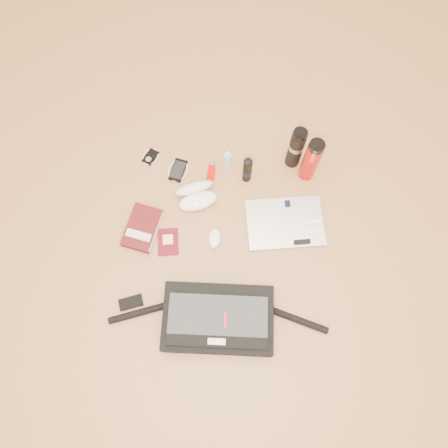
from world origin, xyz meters
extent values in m
plane|color=#A37144|center=(0.00, 0.00, 0.00)|extent=(4.00, 4.00, 0.00)
cube|color=black|center=(0.02, -0.31, 0.06)|extent=(0.47, 0.31, 0.11)
cube|color=#2C2E33|center=(0.02, -0.32, 0.12)|extent=(0.42, 0.23, 0.01)
cube|color=black|center=(0.03, -0.40, 0.12)|extent=(0.41, 0.07, 0.01)
cube|color=beige|center=(0.03, -0.40, 0.12)|extent=(0.07, 0.03, 0.02)
cube|color=maroon|center=(0.05, -0.32, 0.12)|extent=(0.02, 0.06, 0.02)
cylinder|color=black|center=(-0.31, -0.31, 0.02)|extent=(0.28, 0.13, 0.03)
cylinder|color=black|center=(0.35, -0.27, 0.02)|extent=(0.28, 0.10, 0.03)
cube|color=black|center=(-0.37, -0.27, 0.01)|extent=(0.11, 0.08, 0.02)
cube|color=#B8B8BA|center=(0.28, 0.17, 0.01)|extent=(0.39, 0.30, 0.02)
cube|color=black|center=(0.29, 0.26, 0.03)|extent=(0.03, 0.04, 0.00)
cube|color=silver|center=(0.41, 0.18, 0.03)|extent=(0.07, 0.03, 0.01)
cube|color=white|center=(0.42, 0.13, 0.03)|extent=(0.06, 0.03, 0.01)
cube|color=black|center=(0.36, 0.08, 0.03)|extent=(0.08, 0.03, 0.01)
cube|color=#470E11|center=(-0.37, 0.08, 0.02)|extent=(0.17, 0.23, 0.04)
cube|color=beige|center=(-0.30, 0.06, 0.02)|extent=(0.04, 0.20, 0.03)
cube|color=beige|center=(-0.38, 0.03, 0.04)|extent=(0.12, 0.06, 0.00)
cube|color=#4F0814|center=(-0.25, 0.02, 0.00)|extent=(0.12, 0.15, 0.01)
cube|color=gold|center=(-0.25, 0.04, 0.01)|extent=(0.05, 0.05, 0.00)
ellipsoid|color=white|center=(-0.03, 0.06, 0.02)|extent=(0.06, 0.09, 0.03)
ellipsoid|color=white|center=(-0.13, 0.23, 0.03)|extent=(0.21, 0.16, 0.05)
ellipsoid|color=white|center=(-0.15, 0.29, 0.05)|extent=(0.21, 0.16, 0.11)
ellipsoid|color=black|center=(-0.16, 0.22, 0.03)|extent=(0.06, 0.05, 0.02)
ellipsoid|color=black|center=(-0.10, 0.25, 0.03)|extent=(0.06, 0.05, 0.02)
cylinder|color=black|center=(-0.13, 0.23, 0.03)|extent=(0.03, 0.02, 0.01)
cube|color=black|center=(-0.39, 0.45, 0.00)|extent=(0.08, 0.10, 0.01)
cylinder|color=#B8B8BA|center=(-0.40, 0.43, 0.01)|extent=(0.04, 0.04, 0.00)
torus|color=silver|center=(-0.39, 0.45, 0.01)|extent=(0.10, 0.10, 0.01)
cube|color=black|center=(-0.25, 0.39, 0.01)|extent=(0.08, 0.13, 0.01)
cube|color=black|center=(-0.25, 0.39, 0.01)|extent=(0.07, 0.10, 0.00)
torus|color=silver|center=(-0.25, 0.39, 0.01)|extent=(0.11, 0.11, 0.01)
cube|color=#B70500|center=(-0.09, 0.39, 0.02)|extent=(0.03, 0.06, 0.03)
cube|color=#B31301|center=(-0.09, 0.35, 0.02)|extent=(0.02, 0.02, 0.02)
cylinder|color=#ABABAE|center=(-0.09, 0.43, 0.02)|extent=(0.02, 0.04, 0.02)
cylinder|color=#A8D7E9|center=(-0.01, 0.44, 0.05)|extent=(0.04, 0.04, 0.10)
cylinder|color=silver|center=(-0.01, 0.44, 0.11)|extent=(0.02, 0.02, 0.02)
cylinder|color=silver|center=(-0.01, 0.44, 0.13)|extent=(0.01, 0.01, 0.01)
cylinder|color=black|center=(0.09, 0.38, 0.09)|extent=(0.05, 0.05, 0.17)
cylinder|color=black|center=(0.09, 0.38, 0.07)|extent=(0.05, 0.05, 0.03)
ellipsoid|color=black|center=(0.09, 0.38, 0.17)|extent=(0.05, 0.05, 0.02)
cylinder|color=black|center=(0.30, 0.50, 0.12)|extent=(0.08, 0.08, 0.24)
cylinder|color=gray|center=(0.30, 0.50, 0.15)|extent=(0.08, 0.08, 0.03)
cylinder|color=black|center=(0.30, 0.50, 0.26)|extent=(0.08, 0.08, 0.02)
cylinder|color=#AA0F0E|center=(0.37, 0.44, 0.13)|extent=(0.10, 0.10, 0.26)
cylinder|color=black|center=(0.37, 0.44, 0.27)|extent=(0.09, 0.09, 0.03)
camera|label=1|loc=(0.07, -0.53, 1.92)|focal=35.00mm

